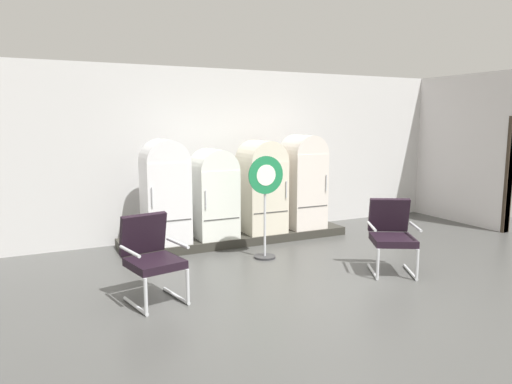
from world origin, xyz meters
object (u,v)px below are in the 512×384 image
refrigerator_3 (303,178)px  sign_stand (265,204)px  refrigerator_0 (165,189)px  armchair_right (391,232)px  refrigerator_1 (214,191)px  refrigerator_2 (262,184)px  armchair_left (151,254)px

refrigerator_3 → sign_stand: refrigerator_3 is taller
refrigerator_0 → refrigerator_3: bearing=0.9°
refrigerator_0 → armchair_right: (2.46, -2.29, -0.45)m
refrigerator_1 → refrigerator_2: size_ratio=0.92×
refrigerator_1 → refrigerator_2: bearing=0.8°
refrigerator_0 → sign_stand: (1.22, -1.00, -0.17)m
refrigerator_0 → refrigerator_3: size_ratio=0.98×
refrigerator_3 → armchair_right: refrigerator_3 is taller
refrigerator_0 → refrigerator_2: refrigerator_0 is taller
refrigerator_2 → refrigerator_3: bearing=-1.2°
refrigerator_2 → armchair_left: 3.12m
armchair_left → refrigerator_3: bearing=31.5°
armchair_left → armchair_right: (3.15, -0.37, 0.00)m
refrigerator_0 → armchair_left: refrigerator_0 is taller
refrigerator_2 → refrigerator_3: size_ratio=0.95×
refrigerator_0 → refrigerator_3: 2.49m
sign_stand → refrigerator_3: bearing=39.1°
refrigerator_3 → armchair_right: bearing=-90.9°
refrigerator_0 → sign_stand: 1.58m
refrigerator_0 → sign_stand: size_ratio=1.06×
refrigerator_2 → sign_stand: bearing=-113.8°
refrigerator_2 → sign_stand: size_ratio=1.02×
refrigerator_3 → armchair_left: (-3.19, -1.95, -0.47)m
refrigerator_0 → refrigerator_3: refrigerator_3 is taller
armchair_left → sign_stand: size_ratio=0.64×
sign_stand → armchair_left: bearing=-154.4°
refrigerator_0 → refrigerator_1: 0.82m
armchair_left → sign_stand: bearing=25.6°
refrigerator_1 → sign_stand: size_ratio=0.94×
refrigerator_1 → refrigerator_3: size_ratio=0.88×
armchair_right → refrigerator_1: bearing=125.3°
refrigerator_3 → refrigerator_0: bearing=-179.1°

